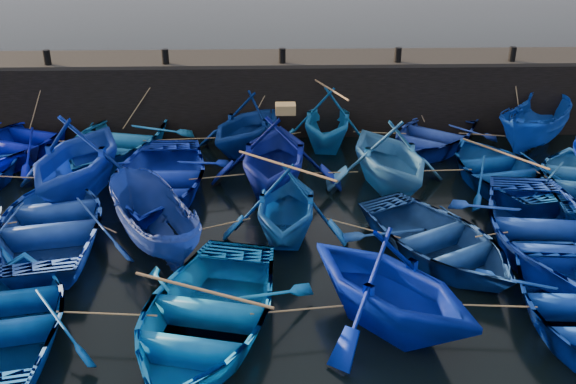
{
  "coord_description": "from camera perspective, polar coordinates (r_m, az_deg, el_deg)",
  "views": [
    {
      "loc": [
        -0.49,
        -12.3,
        8.0
      ],
      "look_at": [
        0.0,
        3.2,
        0.7
      ],
      "focal_mm": 40.0,
      "sensor_mm": 36.0,
      "label": 1
    }
  ],
  "objects": [
    {
      "name": "ground",
      "position": [
        14.68,
        0.39,
        -7.81
      ],
      "size": [
        120.0,
        120.0,
        0.0
      ],
      "primitive_type": "plane",
      "color": "black",
      "rests_on": "ground"
    },
    {
      "name": "quay_wall",
      "position": [
        23.78,
        -0.56,
        8.72
      ],
      "size": [
        26.0,
        2.5,
        2.5
      ],
      "primitive_type": "cube",
      "color": "black",
      "rests_on": "ground"
    },
    {
      "name": "quay_top",
      "position": [
        23.44,
        -0.57,
        11.79
      ],
      "size": [
        26.0,
        2.5,
        0.12
      ],
      "primitive_type": "cube",
      "color": "black",
      "rests_on": "quay_wall"
    },
    {
      "name": "bollard_0",
      "position": [
        23.71,
        -20.63,
        11.14
      ],
      "size": [
        0.24,
        0.24,
        0.5
      ],
      "primitive_type": "cylinder",
      "color": "black",
      "rests_on": "quay_top"
    },
    {
      "name": "bollard_1",
      "position": [
        22.76,
        -10.86,
        11.75
      ],
      "size": [
        0.24,
        0.24,
        0.5
      ],
      "primitive_type": "cylinder",
      "color": "black",
      "rests_on": "quay_top"
    },
    {
      "name": "bollard_2",
      "position": [
        22.5,
        -0.52,
        12.03
      ],
      "size": [
        0.24,
        0.24,
        0.5
      ],
      "primitive_type": "cylinder",
      "color": "black",
      "rests_on": "quay_top"
    },
    {
      "name": "bollard_3",
      "position": [
        22.93,
        9.74,
        11.93
      ],
      "size": [
        0.24,
        0.24,
        0.5
      ],
      "primitive_type": "cylinder",
      "color": "black",
      "rests_on": "quay_top"
    },
    {
      "name": "bollard_4",
      "position": [
        24.04,
        19.33,
        11.5
      ],
      "size": [
        0.24,
        0.24,
        0.5
      ],
      "primitive_type": "cylinder",
      "color": "black",
      "rests_on": "quay_top"
    },
    {
      "name": "boat_0",
      "position": [
        22.88,
        -22.92,
        4.18
      ],
      "size": [
        5.65,
        6.45,
        1.12
      ],
      "primitive_type": "imported",
      "rotation": [
        0.0,
        0.0,
        2.74
      ],
      "color": "#0009A5",
      "rests_on": "ground"
    },
    {
      "name": "boat_1",
      "position": [
        21.86,
        -15.09,
        4.51
      ],
      "size": [
        5.38,
        6.57,
        1.19
      ],
      "primitive_type": "imported",
      "rotation": [
        0.0,
        0.0,
        -0.25
      ],
      "color": "blue",
      "rests_on": "ground"
    },
    {
      "name": "boat_2",
      "position": [
        21.32,
        -3.63,
        6.1
      ],
      "size": [
        4.9,
        5.11,
        2.08
      ],
      "primitive_type": "imported",
      "rotation": [
        0.0,
        0.0,
        -0.51
      ],
      "color": "navy",
      "rests_on": "ground"
    },
    {
      "name": "boat_3",
      "position": [
        21.81,
        3.52,
        6.53
      ],
      "size": [
        3.95,
        4.4,
        2.07
      ],
      "primitive_type": "imported",
      "rotation": [
        0.0,
        0.0,
        -0.16
      ],
      "color": "blue",
      "rests_on": "ground"
    },
    {
      "name": "boat_4",
      "position": [
        22.37,
        12.71,
        5.0
      ],
      "size": [
        5.76,
        6.0,
        1.01
      ],
      "primitive_type": "imported",
      "rotation": [
        0.0,
        0.0,
        -0.66
      ],
      "color": "navy",
      "rests_on": "ground"
    },
    {
      "name": "boat_5",
      "position": [
        23.01,
        21.13,
        5.41
      ],
      "size": [
        4.17,
        4.5,
        1.73
      ],
      "primitive_type": "imported",
      "rotation": [
        0.0,
        0.0,
        -0.7
      ],
      "color": "#0C3B9E",
      "rests_on": "ground"
    },
    {
      "name": "boat_7",
      "position": [
        19.02,
        -18.25,
        3.12
      ],
      "size": [
        4.83,
        5.37,
        2.51
      ],
      "primitive_type": "imported",
      "rotation": [
        0.0,
        0.0,
        2.98
      ],
      "color": "#0E30A5",
      "rests_on": "ground"
    },
    {
      "name": "boat_8",
      "position": [
        18.59,
        -11.56,
        1.15
      ],
      "size": [
        4.11,
        5.68,
        1.16
      ],
      "primitive_type": "imported",
      "rotation": [
        0.0,
        0.0,
        -0.02
      ],
      "color": "#0D25B8",
      "rests_on": "ground"
    },
    {
      "name": "boat_9",
      "position": [
        18.38,
        -1.15,
        3.46
      ],
      "size": [
        4.33,
        4.89,
        2.39
      ],
      "primitive_type": "imported",
      "rotation": [
        0.0,
        0.0,
        3.04
      ],
      "color": "navy",
      "rests_on": "ground"
    },
    {
      "name": "boat_10",
      "position": [
        18.81,
        9.04,
        3.39
      ],
      "size": [
        4.55,
        4.97,
        2.22
      ],
      "primitive_type": "imported",
      "rotation": [
        0.0,
        0.0,
        3.39
      ],
      "color": "#2D6EB0",
      "rests_on": "ground"
    },
    {
      "name": "boat_11",
      "position": [
        19.98,
        18.46,
        1.84
      ],
      "size": [
        4.46,
        5.55,
        1.02
      ],
      "primitive_type": "imported",
      "rotation": [
        0.0,
        0.0,
        3.35
      ],
      "color": "navy",
      "rests_on": "ground"
    },
    {
      "name": "boat_14",
      "position": [
        16.98,
        -20.13,
        -2.45
      ],
      "size": [
        4.79,
        6.0,
        1.11
      ],
      "primitive_type": "imported",
      "rotation": [
        0.0,
        0.0,
        3.33
      ],
      "color": "#193F9E",
      "rests_on": "ground"
    },
    {
      "name": "boat_15",
      "position": [
        15.69,
        -11.91,
        -2.76
      ],
      "size": [
        3.3,
        4.28,
        1.57
      ],
      "primitive_type": "imported",
      "rotation": [
        0.0,
        0.0,
        3.65
      ],
      "color": "navy",
      "rests_on": "ground"
    },
    {
      "name": "boat_16",
      "position": [
        15.92,
        -0.19,
        -0.97
      ],
      "size": [
        3.48,
        3.95,
        1.95
      ],
      "primitive_type": "imported",
      "rotation": [
        0.0,
        0.0,
        -0.08
      ],
      "color": "#0C4790",
      "rests_on": "ground"
    },
    {
      "name": "boat_17",
      "position": [
        15.68,
        13.18,
        -4.13
      ],
      "size": [
        5.21,
        5.78,
        0.98
      ],
      "primitive_type": "imported",
      "rotation": [
        0.0,
        0.0,
        0.49
      ],
      "color": "navy",
      "rests_on": "ground"
    },
    {
      "name": "boat_18",
      "position": [
        16.66,
        21.88,
        -3.16
      ],
      "size": [
        4.8,
        6.2,
        1.19
      ],
      "primitive_type": "imported",
      "rotation": [
        0.0,
        0.0,
        -0.13
      ],
      "color": "#0F339B",
      "rests_on": "ground"
    },
    {
      "name": "boat_21",
      "position": [
        13.86,
        -23.45,
        -10.04
      ],
      "size": [
        4.13,
        5.17,
        0.96
      ],
      "primitive_type": "imported",
      "rotation": [
        0.0,
        0.0,
        3.33
      ],
      "color": "navy",
      "rests_on": "ground"
    },
    {
      "name": "boat_22",
      "position": [
        12.76,
        -7.5,
        -10.78
      ],
      "size": [
        4.89,
        6.01,
        1.1
      ],
      "primitive_type": "imported",
      "rotation": [
        0.0,
        0.0,
        -0.23
      ],
      "color": "blue",
      "rests_on": "ground"
    },
    {
      "name": "boat_23",
      "position": [
        12.78,
        9.09,
        -7.95
      ],
      "size": [
        5.34,
        5.39,
        2.15
      ],
      "primitive_type": "imported",
      "rotation": [
        0.0,
        0.0,
        0.71
      ],
      "color": "#001798",
      "rests_on": "ground"
    },
    {
      "name": "wooden_crate",
      "position": [
        17.93,
        -0.22,
        7.42
      ],
      "size": [
        0.56,
        0.45,
        0.27
      ],
      "primitive_type": "cube",
      "color": "olive",
      "rests_on": "boat_9"
    },
    {
      "name": "mooring_ropes",
      "position": [
        18.67,
        -0.27,
        2.77
      ],
      "size": [
        17.2,
        11.57,
        2.1
      ],
      "color": "tan",
      "rests_on": "ground"
    },
    {
      "name": "loose_oars",
      "position": [
        16.97,
        5.05,
        2.83
      ],
      "size": [
        10.44,
        12.38,
        1.1
      ],
      "color": "#99724C",
      "rests_on": "ground"
    }
  ]
}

